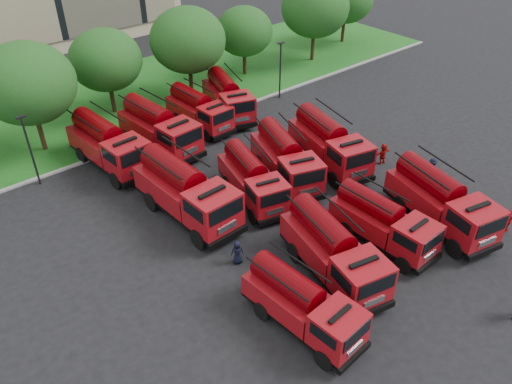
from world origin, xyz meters
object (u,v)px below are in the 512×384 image
at_px(fire_truck_1, 333,251).
at_px(fire_truck_8, 108,144).
at_px(firefighter_2, 505,230).
at_px(fire_truck_0, 302,304).
at_px(fire_truck_9, 159,128).
at_px(fire_truck_6, 286,158).
at_px(fire_truck_3, 441,201).
at_px(firefighter_5, 381,163).
at_px(fire_truck_10, 199,110).
at_px(fire_truck_5, 252,179).
at_px(fire_truck_7, 329,143).
at_px(firefighter_0, 459,233).
at_px(firefighter_4, 238,262).
at_px(firefighter_3, 430,179).
at_px(fire_truck_2, 383,222).
at_px(fire_truck_4, 186,191).
at_px(fire_truck_11, 228,97).

height_order(fire_truck_1, fire_truck_8, fire_truck_8).
bearing_deg(firefighter_2, fire_truck_0, 79.28).
distance_m(fire_truck_0, fire_truck_9, 19.44).
relative_size(fire_truck_6, fire_truck_8, 0.98).
bearing_deg(fire_truck_9, firefighter_2, -68.47).
height_order(fire_truck_3, firefighter_5, fire_truck_3).
relative_size(fire_truck_1, fire_truck_10, 1.14).
relative_size(fire_truck_5, fire_truck_8, 0.89).
height_order(fire_truck_7, firefighter_0, fire_truck_7).
bearing_deg(fire_truck_10, fire_truck_7, -72.83).
bearing_deg(firefighter_4, fire_truck_1, 156.32).
relative_size(firefighter_3, firefighter_4, 1.10).
xyz_separation_m(fire_truck_5, fire_truck_6, (3.19, 0.33, 0.14)).
distance_m(fire_truck_0, fire_truck_2, 7.93).
bearing_deg(firefighter_3, fire_truck_1, -34.45).
xyz_separation_m(fire_truck_4, fire_truck_6, (7.43, -0.85, -0.18)).
bearing_deg(fire_truck_10, fire_truck_5, -108.76).
relative_size(fire_truck_2, fire_truck_3, 0.84).
height_order(fire_truck_0, fire_truck_4, fire_truck_4).
bearing_deg(fire_truck_0, fire_truck_2, 6.62).
relative_size(fire_truck_2, fire_truck_4, 0.81).
xyz_separation_m(firefighter_3, firefighter_4, (-15.37, 1.96, 0.00)).
relative_size(fire_truck_0, firefighter_5, 4.13).
height_order(fire_truck_7, fire_truck_9, fire_truck_9).
relative_size(fire_truck_10, firefighter_4, 4.45).
xyz_separation_m(firefighter_2, firefighter_3, (1.34, 6.15, 0.00)).
xyz_separation_m(firefighter_2, firefighter_4, (-14.03, 8.11, 0.00)).
relative_size(fire_truck_4, fire_truck_9, 1.04).
bearing_deg(firefighter_5, fire_truck_8, -30.21).
height_order(fire_truck_0, fire_truck_5, fire_truck_5).
bearing_deg(fire_truck_0, firefighter_4, 82.09).
relative_size(fire_truck_7, fire_truck_9, 1.02).
xyz_separation_m(fire_truck_10, firefighter_0, (4.06, -21.21, -1.50)).
xyz_separation_m(fire_truck_8, fire_truck_10, (8.32, 0.92, -0.24)).
bearing_deg(fire_truck_4, fire_truck_1, -74.38).
height_order(fire_truck_4, fire_truck_7, fire_truck_4).
bearing_deg(firefighter_2, fire_truck_9, 26.04).
xyz_separation_m(fire_truck_1, fire_truck_10, (4.35, 18.62, -0.15)).
height_order(fire_truck_7, firefighter_4, fire_truck_7).
relative_size(firefighter_0, firefighter_5, 1.19).
xyz_separation_m(firefighter_0, firefighter_4, (-11.71, 6.50, 0.00)).
bearing_deg(fire_truck_8, firefighter_4, -91.47).
xyz_separation_m(fire_truck_2, fire_truck_4, (-7.14, 9.29, 0.34)).
bearing_deg(fire_truck_4, fire_truck_11, 40.11).
bearing_deg(fire_truck_10, firefighter_5, -64.79).
bearing_deg(firefighter_4, firefighter_2, 176.19).
height_order(fire_truck_0, fire_truck_2, fire_truck_2).
bearing_deg(fire_truck_8, fire_truck_1, -81.64).
height_order(fire_truck_4, firefighter_2, fire_truck_4).
bearing_deg(fire_truck_11, fire_truck_10, -157.92).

